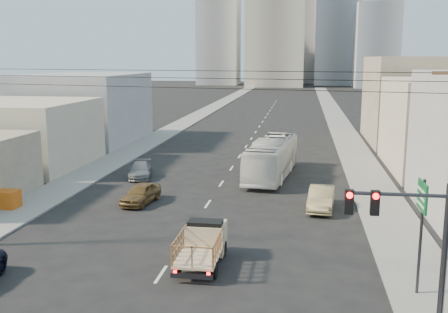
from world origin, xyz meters
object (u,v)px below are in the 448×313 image
(flatbed_pickup, at_px, (202,242))
(sedan_grey, at_px, (140,170))
(sedan_tan, at_px, (321,198))
(city_bus, at_px, (272,158))
(traffic_signal, at_px, (411,242))
(crate_stack, at_px, (5,199))
(sedan_brown, at_px, (141,194))
(green_sign, at_px, (422,209))

(flatbed_pickup, xyz_separation_m, sedan_grey, (-8.68, 17.65, -0.47))
(sedan_tan, bearing_deg, city_bus, 117.71)
(traffic_signal, xyz_separation_m, crate_stack, (-22.77, 14.29, -3.39))
(sedan_brown, xyz_separation_m, traffic_signal, (14.34, -17.00, 3.39))
(city_bus, xyz_separation_m, sedan_tan, (3.81, -9.23, -0.88))
(traffic_signal, relative_size, green_sign, 1.20)
(sedan_brown, bearing_deg, city_bus, 57.20)
(city_bus, height_order, sedan_brown, city_bus)
(city_bus, distance_m, sedan_grey, 11.05)
(sedan_grey, height_order, crate_stack, crate_stack)
(flatbed_pickup, xyz_separation_m, sedan_brown, (-6.21, 9.94, -0.41))
(flatbed_pickup, xyz_separation_m, crate_stack, (-14.64, 7.23, -0.40))
(city_bus, distance_m, green_sign, 22.94)
(city_bus, height_order, crate_stack, city_bus)
(sedan_grey, distance_m, green_sign, 27.01)
(city_bus, bearing_deg, traffic_signal, -70.79)
(sedan_tan, bearing_deg, sedan_brown, -172.84)
(sedan_brown, height_order, sedan_tan, sedan_tan)
(flatbed_pickup, bearing_deg, traffic_signal, -41.00)
(sedan_tan, distance_m, traffic_signal, 17.85)
(city_bus, height_order, green_sign, green_sign)
(flatbed_pickup, relative_size, sedan_grey, 1.03)
(sedan_tan, height_order, crate_stack, sedan_tan)
(flatbed_pickup, xyz_separation_m, traffic_signal, (8.13, -7.06, 2.98))
(sedan_tan, xyz_separation_m, sedan_grey, (-14.65, 7.32, -0.12))
(sedan_tan, bearing_deg, green_sign, -68.71)
(green_sign, bearing_deg, city_bus, 108.80)
(flatbed_pickup, distance_m, city_bus, 19.69)
(traffic_signal, bearing_deg, crate_stack, 147.88)
(city_bus, relative_size, crate_stack, 6.48)
(sedan_brown, xyz_separation_m, sedan_grey, (-2.47, 7.72, -0.07))
(sedan_brown, height_order, traffic_signal, traffic_signal)
(city_bus, relative_size, sedan_brown, 2.89)
(sedan_brown, height_order, green_sign, green_sign)
(traffic_signal, bearing_deg, flatbed_pickup, 139.00)
(green_sign, relative_size, crate_stack, 2.78)
(crate_stack, bearing_deg, sedan_brown, 17.82)
(city_bus, relative_size, sedan_grey, 2.73)
(flatbed_pickup, relative_size, traffic_signal, 0.73)
(sedan_brown, distance_m, green_sign, 20.02)
(traffic_signal, height_order, crate_stack, traffic_signal)
(sedan_tan, relative_size, crate_stack, 2.50)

